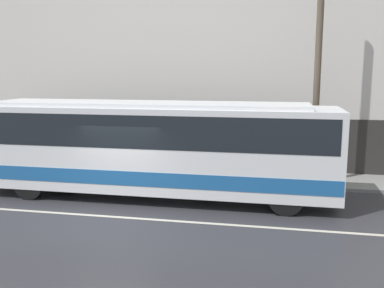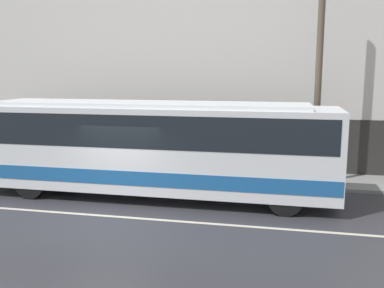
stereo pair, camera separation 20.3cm
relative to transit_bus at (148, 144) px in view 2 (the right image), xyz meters
name	(u,v)px [view 2 (the right image)]	position (x,y,z in m)	size (l,w,h in m)	color
ground_plane	(109,216)	(-0.48, -2.22, -1.77)	(60.00, 60.00, 0.00)	#333338
sidewalk	(160,173)	(-0.48, 2.97, -1.71)	(60.00, 2.38, 0.12)	gray
building_facade	(167,65)	(-0.48, 4.30, 2.62)	(60.00, 0.35, 9.11)	silver
lane_stripe	(109,216)	(-0.48, -2.22, -1.77)	(54.00, 0.14, 0.01)	beige
transit_bus	(148,144)	(0.00, 0.00, 0.00)	(12.20, 2.52, 3.14)	white
utility_pole_near	(319,64)	(5.50, 2.37, 2.60)	(0.24, 0.24, 8.50)	brown
pedestrian_waiting	(141,155)	(-1.12, 2.51, -0.90)	(0.36, 0.36, 1.62)	#333338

